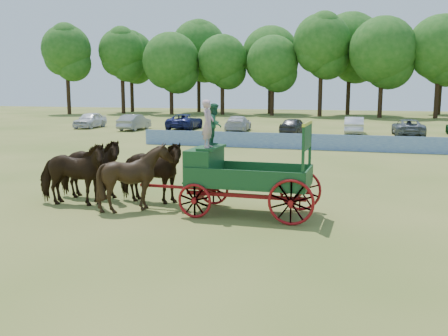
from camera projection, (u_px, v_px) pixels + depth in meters
The scene contains 9 objects.
ground at pixel (310, 221), 15.14m from camera, with size 160.00×160.00×0.00m, color olive.
horse_lead_left at pixel (72, 174), 17.05m from camera, with size 1.19×2.62×2.21m, color black.
horse_lead_right at pixel (89, 169), 18.09m from camera, with size 1.19×2.62×2.21m, color black.
horse_wheel_left at pixel (136, 177), 16.37m from camera, with size 1.79×2.01×2.22m, color black.
horse_wheel_right at pixel (150, 172), 17.41m from camera, with size 1.19×2.62×2.21m, color black.
farm_dray at pixel (228, 166), 15.99m from camera, with size 6.00×2.00×3.65m.
sponsor_banner at pixel (329, 142), 32.37m from camera, with size 26.00×0.08×1.05m, color #1C3C99.
parked_cars at pixel (384, 127), 42.79m from camera, with size 58.69×7.24×1.60m.
treeline at pixel (334, 51), 72.25m from camera, with size 91.09×23.17×15.26m.
Camera 1 is at (1.71, -14.82, 4.00)m, focal length 40.00 mm.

